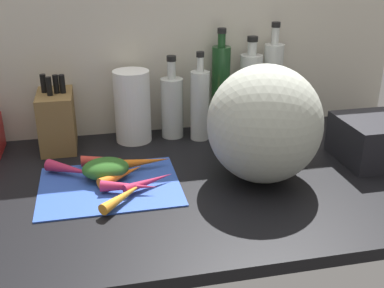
% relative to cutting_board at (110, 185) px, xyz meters
% --- Properties ---
extents(ground_plane, '(1.70, 0.80, 0.03)m').
position_rel_cutting_board_xyz_m(ground_plane, '(0.16, 0.01, -0.02)').
color(ground_plane, black).
extents(wall_back, '(1.70, 0.03, 0.60)m').
position_rel_cutting_board_xyz_m(wall_back, '(0.16, 0.39, 0.30)').
color(wall_back, beige).
rests_on(wall_back, ground_plane).
extents(cutting_board, '(0.36, 0.28, 0.01)m').
position_rel_cutting_board_xyz_m(cutting_board, '(0.00, 0.00, 0.00)').
color(cutting_board, '#2D51B7').
rests_on(cutting_board, ground_plane).
extents(carrot_0, '(0.15, 0.06, 0.03)m').
position_rel_cutting_board_xyz_m(carrot_0, '(0.05, -0.05, 0.02)').
color(carrot_0, '#B2264C').
rests_on(carrot_0, cutting_board).
extents(carrot_1, '(0.17, 0.05, 0.03)m').
position_rel_cutting_board_xyz_m(carrot_1, '(0.09, 0.08, 0.02)').
color(carrot_1, orange).
rests_on(carrot_1, cutting_board).
extents(carrot_2, '(0.13, 0.14, 0.03)m').
position_rel_cutting_board_xyz_m(carrot_2, '(0.03, -0.09, 0.02)').
color(carrot_2, orange).
rests_on(carrot_2, cutting_board).
extents(carrot_3, '(0.14, 0.09, 0.03)m').
position_rel_cutting_board_xyz_m(carrot_3, '(0.10, -0.03, 0.02)').
color(carrot_3, '#B2264C').
rests_on(carrot_3, cutting_board).
extents(carrot_4, '(0.13, 0.11, 0.03)m').
position_rel_cutting_board_xyz_m(carrot_4, '(0.03, 0.02, 0.02)').
color(carrot_4, orange).
rests_on(carrot_4, cutting_board).
extents(carrot_5, '(0.14, 0.11, 0.03)m').
position_rel_cutting_board_xyz_m(carrot_5, '(-0.10, 0.07, 0.02)').
color(carrot_5, '#B2264C').
rests_on(carrot_5, cutting_board).
extents(carrot_6, '(0.11, 0.03, 0.03)m').
position_rel_cutting_board_xyz_m(carrot_6, '(-0.01, 0.12, 0.02)').
color(carrot_6, red).
rests_on(carrot_6, cutting_board).
extents(carrot_greens_pile, '(0.12, 0.09, 0.05)m').
position_rel_cutting_board_xyz_m(carrot_greens_pile, '(-0.01, 0.04, 0.03)').
color(carrot_greens_pile, '#2D6023').
rests_on(carrot_greens_pile, cutting_board).
extents(winter_squash, '(0.30, 0.30, 0.31)m').
position_rel_cutting_board_xyz_m(winter_squash, '(0.40, -0.03, 0.15)').
color(winter_squash, '#B2B7A8').
rests_on(winter_squash, ground_plane).
extents(knife_block, '(0.10, 0.17, 0.23)m').
position_rel_cutting_board_xyz_m(knife_block, '(-0.14, 0.30, 0.09)').
color(knife_block, brown).
rests_on(knife_block, ground_plane).
extents(paper_towel_roll, '(0.11, 0.11, 0.23)m').
position_rel_cutting_board_xyz_m(paper_towel_roll, '(0.09, 0.30, 0.11)').
color(paper_towel_roll, white).
rests_on(paper_towel_roll, ground_plane).
extents(bottle_0, '(0.07, 0.07, 0.26)m').
position_rel_cutting_board_xyz_m(bottle_0, '(0.22, 0.31, 0.10)').
color(bottle_0, silver).
rests_on(bottle_0, ground_plane).
extents(bottle_1, '(0.06, 0.06, 0.28)m').
position_rel_cutting_board_xyz_m(bottle_1, '(0.30, 0.27, 0.11)').
color(bottle_1, silver).
rests_on(bottle_1, ground_plane).
extents(bottle_2, '(0.06, 0.06, 0.34)m').
position_rel_cutting_board_xyz_m(bottle_2, '(0.39, 0.33, 0.14)').
color(bottle_2, '#19421E').
rests_on(bottle_2, ground_plane).
extents(bottle_3, '(0.07, 0.07, 0.31)m').
position_rel_cutting_board_xyz_m(bottle_3, '(0.48, 0.32, 0.13)').
color(bottle_3, silver).
rests_on(bottle_3, ground_plane).
extents(bottle_4, '(0.06, 0.06, 0.35)m').
position_rel_cutting_board_xyz_m(bottle_4, '(0.56, 0.32, 0.14)').
color(bottle_4, silver).
rests_on(bottle_4, ground_plane).
extents(dish_rack, '(0.27, 0.20, 0.12)m').
position_rel_cutting_board_xyz_m(dish_rack, '(0.79, 0.01, 0.06)').
color(dish_rack, black).
rests_on(dish_rack, ground_plane).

